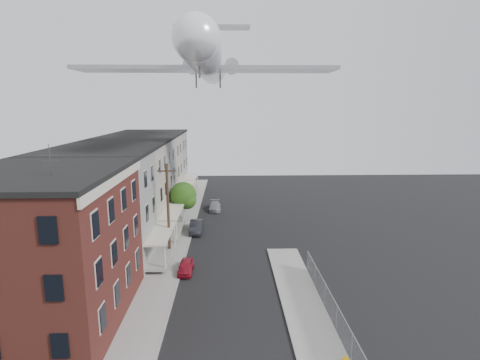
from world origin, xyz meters
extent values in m
cube|color=gray|center=(-5.50, 24.00, 0.06)|extent=(3.00, 62.00, 0.12)
cube|color=gray|center=(5.50, 6.00, 0.06)|extent=(3.00, 26.00, 0.12)
cube|color=gray|center=(-4.05, 24.00, 0.07)|extent=(0.15, 62.00, 0.14)
cube|color=gray|center=(4.05, 6.00, 0.07)|extent=(0.15, 26.00, 0.14)
cube|color=#381B12|center=(-12.00, 7.00, 5.00)|extent=(10.00, 12.00, 10.00)
cube|color=black|center=(-12.00, 7.00, 10.15)|extent=(10.30, 12.30, 0.30)
cube|color=beige|center=(-6.92, 7.00, 9.70)|extent=(0.16, 12.20, 0.60)
cylinder|color=#515156|center=(-10.00, 5.00, 11.15)|extent=(0.04, 0.04, 2.00)
cube|color=slate|center=(-12.00, 16.50, 5.00)|extent=(10.00, 7.00, 10.00)
cube|color=black|center=(-12.00, 16.50, 10.15)|extent=(10.25, 7.00, 0.30)
cube|color=gray|center=(-6.10, 16.50, 0.55)|extent=(1.80, 6.40, 0.25)
cube|color=beige|center=(-6.10, 16.50, 2.75)|extent=(1.90, 6.50, 0.15)
cube|color=gray|center=(-12.00, 23.50, 5.00)|extent=(10.00, 7.00, 10.00)
cube|color=black|center=(-12.00, 23.50, 10.15)|extent=(10.25, 7.00, 0.30)
cube|color=gray|center=(-6.10, 23.50, 0.55)|extent=(1.80, 6.40, 0.25)
cube|color=beige|center=(-6.10, 23.50, 2.75)|extent=(1.90, 6.50, 0.15)
cube|color=slate|center=(-12.00, 30.50, 5.00)|extent=(10.00, 7.00, 10.00)
cube|color=black|center=(-12.00, 30.50, 10.15)|extent=(10.25, 7.00, 0.30)
cube|color=gray|center=(-6.10, 30.50, 0.55)|extent=(1.80, 6.40, 0.25)
cube|color=beige|center=(-6.10, 30.50, 2.75)|extent=(1.90, 6.50, 0.15)
cube|color=gray|center=(-12.00, 37.50, 5.00)|extent=(10.00, 7.00, 10.00)
cube|color=black|center=(-12.00, 37.50, 10.15)|extent=(10.25, 7.00, 0.30)
cube|color=gray|center=(-6.10, 37.50, 0.55)|extent=(1.80, 6.40, 0.25)
cube|color=beige|center=(-6.10, 37.50, 2.75)|extent=(1.90, 6.50, 0.15)
cube|color=slate|center=(-12.00, 44.50, 5.00)|extent=(10.00, 7.00, 10.00)
cube|color=black|center=(-12.00, 44.50, 10.15)|extent=(10.25, 7.00, 0.30)
cube|color=gray|center=(-6.10, 44.50, 0.55)|extent=(1.80, 6.40, 0.25)
cube|color=beige|center=(-6.10, 44.50, 2.75)|extent=(1.90, 6.50, 0.15)
cylinder|color=gray|center=(7.00, 2.00, 0.95)|extent=(0.06, 0.06, 1.90)
cylinder|color=gray|center=(7.00, 5.00, 0.95)|extent=(0.06, 0.06, 1.90)
cylinder|color=gray|center=(7.00, 8.00, 0.95)|extent=(0.06, 0.06, 1.90)
cylinder|color=gray|center=(7.00, 11.00, 0.95)|extent=(0.06, 0.06, 1.90)
cylinder|color=gray|center=(7.00, 14.00, 0.95)|extent=(0.06, 0.06, 1.90)
cube|color=gray|center=(7.00, 5.00, 1.85)|extent=(0.04, 18.00, 0.04)
cube|color=gray|center=(7.00, 5.00, 0.95)|extent=(0.02, 18.00, 1.80)
cylinder|color=black|center=(-5.60, 18.00, 4.50)|extent=(0.26, 0.26, 9.00)
cube|color=black|center=(-5.60, 18.00, 8.30)|extent=(1.80, 0.12, 0.12)
cylinder|color=black|center=(-6.30, 18.00, 8.50)|extent=(0.08, 0.08, 0.25)
cylinder|color=black|center=(-4.90, 18.00, 8.50)|extent=(0.08, 0.08, 0.25)
cylinder|color=black|center=(-5.40, 28.00, 1.20)|extent=(0.24, 0.24, 2.40)
sphere|color=#1D4211|center=(-5.40, 28.00, 3.60)|extent=(3.20, 3.20, 3.20)
sphere|color=#1D4211|center=(-4.90, 27.70, 3.04)|extent=(2.24, 2.24, 2.24)
imported|color=maroon|center=(-3.60, 14.08, 0.54)|extent=(1.27, 3.15, 1.07)
imported|color=black|center=(-3.60, 24.63, 0.67)|extent=(1.50, 4.07, 1.33)
imported|color=gray|center=(-1.80, 33.84, 0.57)|extent=(1.69, 3.95, 1.13)
cylinder|color=white|center=(-2.02, 24.68, 18.98)|extent=(3.55, 26.10, 3.48)
sphere|color=white|center=(-2.06, 11.63, 18.98)|extent=(3.48, 3.48, 3.48)
cone|color=white|center=(-1.99, 37.72, 18.98)|extent=(3.49, 3.27, 3.48)
cube|color=#939399|center=(-2.03, 23.05, 17.89)|extent=(26.10, 4.64, 0.38)
cylinder|color=#939399|center=(-4.61, 33.92, 19.20)|extent=(1.75, 4.35, 1.74)
cylinder|color=#939399|center=(0.61, 33.91, 19.20)|extent=(1.75, 4.35, 1.74)
cube|color=white|center=(-1.99, 37.18, 22.02)|extent=(0.28, 4.13, 6.09)
cube|color=#939399|center=(-1.98, 38.26, 24.85)|extent=(10.33, 2.86, 0.27)
cylinder|color=#515156|center=(-2.05, 13.81, 17.02)|extent=(0.17, 0.17, 1.30)
camera|label=1|loc=(0.20, -16.41, 14.26)|focal=28.00mm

